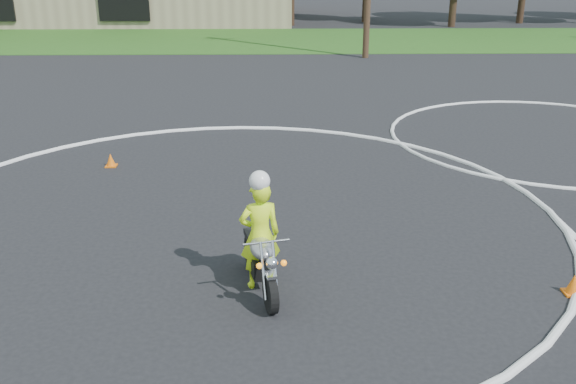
{
  "coord_description": "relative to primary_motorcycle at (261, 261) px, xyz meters",
  "views": [
    {
      "loc": [
        0.93,
        -7.84,
        4.55
      ],
      "look_at": [
        1.13,
        1.24,
        1.1
      ],
      "focal_mm": 40.0,
      "sensor_mm": 36.0,
      "label": 1
    }
  ],
  "objects": [
    {
      "name": "traffic_cones",
      "position": [
        4.09,
        3.16,
        -0.33
      ],
      "size": [
        21.45,
        12.75,
        0.3
      ],
      "color": "orange",
      "rests_on": "ground"
    },
    {
      "name": "ground",
      "position": [
        -0.72,
        -0.21,
        -0.46
      ],
      "size": [
        120.0,
        120.0,
        0.0
      ],
      "primitive_type": "plane",
      "color": "black",
      "rests_on": "ground"
    },
    {
      "name": "primary_motorcycle",
      "position": [
        0.0,
        0.0,
        0.0
      ],
      "size": [
        0.67,
        1.78,
        0.95
      ],
      "rotation": [
        0.0,
        0.0,
        0.24
      ],
      "color": "black",
      "rests_on": "ground"
    },
    {
      "name": "grass_strip",
      "position": [
        -0.72,
        26.79,
        -0.45
      ],
      "size": [
        120.0,
        10.0,
        0.02
      ],
      "primitive_type": "cube",
      "color": "#1E4714",
      "rests_on": "ground"
    },
    {
      "name": "rider_primary_grp",
      "position": [
        -0.01,
        0.13,
        0.39
      ],
      "size": [
        0.66,
        0.51,
        1.76
      ],
      "rotation": [
        0.0,
        0.0,
        0.24
      ],
      "color": "#D5FF1A",
      "rests_on": "ground"
    },
    {
      "name": "course_markings",
      "position": [
        1.45,
        4.15,
        -0.45
      ],
      "size": [
        19.05,
        19.05,
        0.12
      ],
      "color": "silver",
      "rests_on": "ground"
    }
  ]
}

